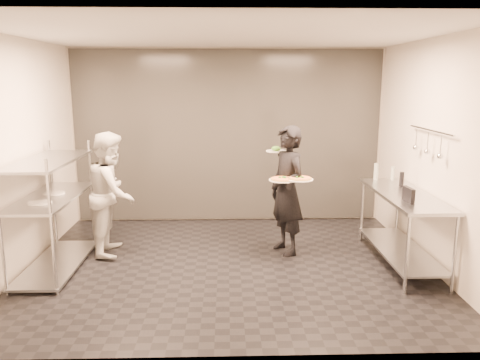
{
  "coord_description": "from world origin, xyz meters",
  "views": [
    {
      "loc": [
        -0.02,
        -5.56,
        2.28
      ],
      "look_at": [
        0.14,
        0.0,
        1.1
      ],
      "focal_mm": 35.0,
      "sensor_mm": 36.0,
      "label": 1
    }
  ],
  "objects_px": {
    "bottle_green": "(376,172)",
    "pizza_plate_near": "(283,179)",
    "bottle_clear": "(393,173)",
    "prep_counter": "(403,216)",
    "chef": "(112,193)",
    "waiter": "(287,191)",
    "pass_rack": "(52,208)",
    "bottle_dark": "(402,179)",
    "pizza_plate_far": "(300,179)",
    "pos_monitor": "(408,195)",
    "salad_plate": "(276,150)"
  },
  "relations": [
    {
      "from": "bottle_green",
      "to": "pizza_plate_near",
      "type": "bearing_deg",
      "value": -157.85
    },
    {
      "from": "pizza_plate_near",
      "to": "bottle_clear",
      "type": "height_order",
      "value": "bottle_clear"
    },
    {
      "from": "pizza_plate_near",
      "to": "bottle_clear",
      "type": "distance_m",
      "value": 1.71
    },
    {
      "from": "bottle_clear",
      "to": "prep_counter",
      "type": "bearing_deg",
      "value": -99.19
    },
    {
      "from": "chef",
      "to": "waiter",
      "type": "bearing_deg",
      "value": -94.52
    },
    {
      "from": "pass_rack",
      "to": "bottle_dark",
      "type": "xyz_separation_m",
      "value": [
        4.43,
        0.38,
        0.25
      ]
    },
    {
      "from": "prep_counter",
      "to": "pizza_plate_near",
      "type": "bearing_deg",
      "value": 170.92
    },
    {
      "from": "bottle_green",
      "to": "bottle_dark",
      "type": "distance_m",
      "value": 0.47
    },
    {
      "from": "pizza_plate_near",
      "to": "pizza_plate_far",
      "type": "height_order",
      "value": "pizza_plate_far"
    },
    {
      "from": "prep_counter",
      "to": "chef",
      "type": "relative_size",
      "value": 1.1
    },
    {
      "from": "pass_rack",
      "to": "pos_monitor",
      "type": "xyz_separation_m",
      "value": [
        4.21,
        -0.42,
        0.24
      ]
    },
    {
      "from": "chef",
      "to": "bottle_clear",
      "type": "height_order",
      "value": "chef"
    },
    {
      "from": "prep_counter",
      "to": "waiter",
      "type": "height_order",
      "value": "waiter"
    },
    {
      "from": "pizza_plate_far",
      "to": "chef",
      "type": "bearing_deg",
      "value": 171.86
    },
    {
      "from": "bottle_green",
      "to": "bottle_clear",
      "type": "xyz_separation_m",
      "value": [
        0.24,
        0.0,
        -0.02
      ]
    },
    {
      "from": "waiter",
      "to": "chef",
      "type": "distance_m",
      "value": 2.33
    },
    {
      "from": "pass_rack",
      "to": "salad_plate",
      "type": "height_order",
      "value": "pass_rack"
    },
    {
      "from": "pass_rack",
      "to": "chef",
      "type": "height_order",
      "value": "chef"
    },
    {
      "from": "pass_rack",
      "to": "bottle_dark",
      "type": "distance_m",
      "value": 4.45
    },
    {
      "from": "chef",
      "to": "pos_monitor",
      "type": "distance_m",
      "value": 3.74
    },
    {
      "from": "pos_monitor",
      "to": "salad_plate",
      "type": "bearing_deg",
      "value": 137.37
    },
    {
      "from": "pos_monitor",
      "to": "bottle_clear",
      "type": "bearing_deg",
      "value": 74.47
    },
    {
      "from": "salad_plate",
      "to": "bottle_clear",
      "type": "bearing_deg",
      "value": 3.29
    },
    {
      "from": "pass_rack",
      "to": "pizza_plate_near",
      "type": "distance_m",
      "value": 2.87
    },
    {
      "from": "pass_rack",
      "to": "pizza_plate_far",
      "type": "height_order",
      "value": "pass_rack"
    },
    {
      "from": "pizza_plate_near",
      "to": "bottle_green",
      "type": "distance_m",
      "value": 1.49
    },
    {
      "from": "pos_monitor",
      "to": "bottle_clear",
      "type": "xyz_separation_m",
      "value": [
        0.25,
        1.22,
        0.01
      ]
    },
    {
      "from": "chef",
      "to": "pizza_plate_far",
      "type": "bearing_deg",
      "value": -100.55
    },
    {
      "from": "bottle_dark",
      "to": "waiter",
      "type": "bearing_deg",
      "value": 177.53
    },
    {
      "from": "pass_rack",
      "to": "pizza_plate_near",
      "type": "height_order",
      "value": "pass_rack"
    },
    {
      "from": "prep_counter",
      "to": "pizza_plate_far",
      "type": "relative_size",
      "value": 5.44
    },
    {
      "from": "prep_counter",
      "to": "waiter",
      "type": "xyz_separation_m",
      "value": [
        -1.4,
        0.45,
        0.23
      ]
    },
    {
      "from": "pizza_plate_far",
      "to": "pos_monitor",
      "type": "distance_m",
      "value": 1.3
    },
    {
      "from": "pizza_plate_far",
      "to": "waiter",
      "type": "bearing_deg",
      "value": 115.49
    },
    {
      "from": "waiter",
      "to": "salad_plate",
      "type": "relative_size",
      "value": 6.27
    },
    {
      "from": "salad_plate",
      "to": "bottle_clear",
      "type": "height_order",
      "value": "salad_plate"
    },
    {
      "from": "prep_counter",
      "to": "bottle_dark",
      "type": "height_order",
      "value": "bottle_dark"
    },
    {
      "from": "pos_monitor",
      "to": "prep_counter",
      "type": "bearing_deg",
      "value": 70.14
    },
    {
      "from": "pizza_plate_far",
      "to": "salad_plate",
      "type": "distance_m",
      "value": 0.65
    },
    {
      "from": "pizza_plate_near",
      "to": "pos_monitor",
      "type": "height_order",
      "value": "pizza_plate_near"
    },
    {
      "from": "chef",
      "to": "prep_counter",
      "type": "bearing_deg",
      "value": -100.54
    },
    {
      "from": "waiter",
      "to": "pos_monitor",
      "type": "distance_m",
      "value": 1.55
    },
    {
      "from": "waiter",
      "to": "pizza_plate_near",
      "type": "distance_m",
      "value": 0.3
    },
    {
      "from": "pos_monitor",
      "to": "bottle_dark",
      "type": "xyz_separation_m",
      "value": [
        0.22,
        0.8,
        0.01
      ]
    },
    {
      "from": "chef",
      "to": "pass_rack",
      "type": "bearing_deg",
      "value": 129.36
    },
    {
      "from": "pizza_plate_near",
      "to": "prep_counter",
      "type": "bearing_deg",
      "value": -9.08
    },
    {
      "from": "pass_rack",
      "to": "pos_monitor",
      "type": "relative_size",
      "value": 6.76
    },
    {
      "from": "pizza_plate_far",
      "to": "salad_plate",
      "type": "relative_size",
      "value": 1.21
    },
    {
      "from": "chef",
      "to": "salad_plate",
      "type": "distance_m",
      "value": 2.27
    },
    {
      "from": "waiter",
      "to": "pizza_plate_far",
      "type": "height_order",
      "value": "waiter"
    }
  ]
}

